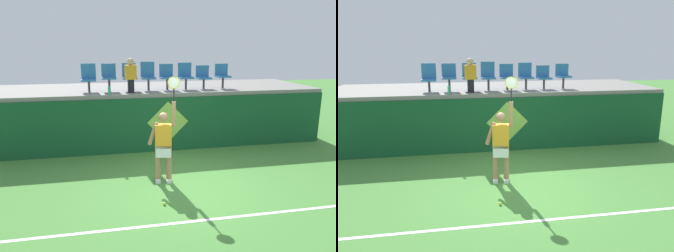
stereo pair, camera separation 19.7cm
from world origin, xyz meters
The scene contains 17 objects.
ground_plane centered at (0.00, 0.00, 0.00)m, with size 40.00×40.00×0.00m, color #478438.
court_back_wall centered at (0.00, 2.86, 0.83)m, with size 10.59×0.20×1.66m, color #144C28.
spectator_platform centered at (0.00, 4.35, 1.72)m, with size 10.59×3.08×0.12m, color gray.
court_baseline_stripe centered at (0.00, -1.41, 0.00)m, with size 9.53×0.08×0.01m, color white.
tennis_player centered at (-0.42, 0.50, 0.96)m, with size 0.75×0.32×2.52m.
tennis_ball centered at (-0.63, -0.68, 0.03)m, with size 0.07×0.07×0.07m, color #D1E533.
water_bottle centered at (-1.57, 2.95, 1.90)m, with size 0.07×0.07×0.23m, color #26B272.
stadium_chair_0 centered at (-2.15, 3.65, 2.23)m, with size 0.44×0.42×0.85m.
stadium_chair_1 centered at (-1.54, 3.64, 2.25)m, with size 0.44×0.42×0.84m.
stadium_chair_2 centered at (-0.91, 3.64, 2.25)m, with size 0.44×0.42×0.85m.
stadium_chair_3 centered at (-0.32, 3.65, 2.26)m, with size 0.44×0.42×0.88m.
stadium_chair_4 centered at (0.28, 3.64, 2.23)m, with size 0.44×0.42×0.81m.
stadium_chair_5 centered at (0.89, 3.64, 2.24)m, with size 0.44×0.42×0.84m.
stadium_chair_6 centered at (1.49, 3.64, 2.19)m, with size 0.44×0.42×0.75m.
stadium_chair_7 centered at (2.15, 3.64, 2.23)m, with size 0.44×0.42×0.79m.
spectator_0 centered at (-0.91, 3.20, 2.32)m, with size 0.34×0.21×1.03m.
wall_signage_mount centered at (0.14, 2.76, 0.00)m, with size 1.27×0.01×1.55m.
Camera 1 is at (-1.78, -6.76, 3.25)m, focal length 35.35 mm.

